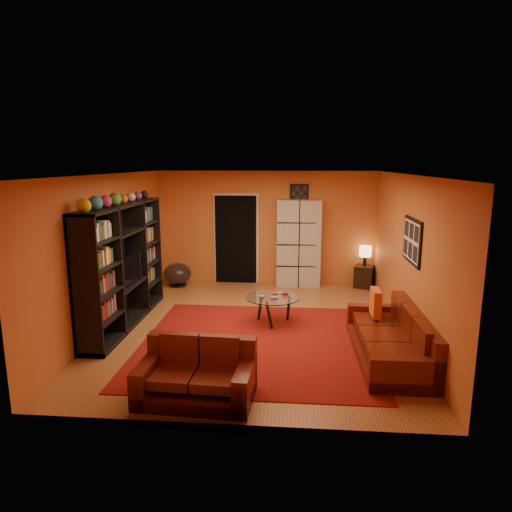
# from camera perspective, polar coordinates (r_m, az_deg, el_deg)

# --- Properties ---
(floor) EXTENTS (6.00, 6.00, 0.00)m
(floor) POSITION_cam_1_polar(r_m,az_deg,el_deg) (7.98, -0.17, -8.84)
(floor) COLOR brown
(floor) RESTS_ON ground
(ceiling) EXTENTS (6.00, 6.00, 0.00)m
(ceiling) POSITION_cam_1_polar(r_m,az_deg,el_deg) (7.47, -0.18, 10.17)
(ceiling) COLOR white
(ceiling) RESTS_ON wall_back
(wall_back) EXTENTS (6.00, 0.00, 6.00)m
(wall_back) POSITION_cam_1_polar(r_m,az_deg,el_deg) (10.57, 1.26, 3.55)
(wall_back) COLOR #C6642B
(wall_back) RESTS_ON floor
(wall_front) EXTENTS (6.00, 0.00, 6.00)m
(wall_front) POSITION_cam_1_polar(r_m,az_deg,el_deg) (4.73, -3.40, -6.80)
(wall_front) COLOR #C6642B
(wall_front) RESTS_ON floor
(wall_left) EXTENTS (0.00, 6.00, 6.00)m
(wall_left) POSITION_cam_1_polar(r_m,az_deg,el_deg) (8.22, -17.81, 0.63)
(wall_left) COLOR #C6642B
(wall_left) RESTS_ON floor
(wall_right) EXTENTS (0.00, 6.00, 6.00)m
(wall_right) POSITION_cam_1_polar(r_m,az_deg,el_deg) (7.81, 18.42, 0.03)
(wall_right) COLOR #C6642B
(wall_right) RESTS_ON floor
(rug) EXTENTS (3.60, 3.60, 0.01)m
(rug) POSITION_cam_1_polar(r_m,az_deg,el_deg) (7.32, 0.13, -10.74)
(rug) COLOR #610D0B
(rug) RESTS_ON floor
(doorway) EXTENTS (0.95, 0.10, 2.04)m
(doorway) POSITION_cam_1_polar(r_m,az_deg,el_deg) (10.64, -2.53, 2.07)
(doorway) COLOR black
(doorway) RESTS_ON floor
(wall_art_right) EXTENTS (0.03, 1.00, 0.70)m
(wall_art_right) POSITION_cam_1_polar(r_m,az_deg,el_deg) (7.47, 18.94, 1.82)
(wall_art_right) COLOR black
(wall_art_right) RESTS_ON wall_right
(wall_art_back) EXTENTS (0.42, 0.03, 0.52)m
(wall_art_back) POSITION_cam_1_polar(r_m,az_deg,el_deg) (10.45, 5.41, 7.54)
(wall_art_back) COLOR black
(wall_art_back) RESTS_ON wall_back
(entertainment_unit) EXTENTS (0.45, 3.00, 2.10)m
(entertainment_unit) POSITION_cam_1_polar(r_m,az_deg,el_deg) (8.19, -16.25, -1.11)
(entertainment_unit) COLOR black
(entertainment_unit) RESTS_ON floor
(tv) EXTENTS (0.90, 0.12, 0.52)m
(tv) POSITION_cam_1_polar(r_m,az_deg,el_deg) (8.16, -15.96, -1.65)
(tv) COLOR black
(tv) RESTS_ON entertainment_unit
(sofa) EXTENTS (0.96, 2.29, 0.85)m
(sofa) POSITION_cam_1_polar(r_m,az_deg,el_deg) (7.00, 17.01, -9.91)
(sofa) COLOR #4A1109
(sofa) RESTS_ON rug
(loveseat) EXTENTS (1.40, 0.89, 0.85)m
(loveseat) POSITION_cam_1_polar(r_m,az_deg,el_deg) (5.73, -7.31, -14.43)
(loveseat) COLOR #4A1109
(loveseat) RESTS_ON rug
(throw_pillow) EXTENTS (0.12, 0.42, 0.42)m
(throw_pillow) POSITION_cam_1_polar(r_m,az_deg,el_deg) (7.45, 14.71, -5.64)
(throw_pillow) COLOR #DE5518
(throw_pillow) RESTS_ON sofa
(coffee_table) EXTENTS (0.96, 0.96, 0.48)m
(coffee_table) POSITION_cam_1_polar(r_m,az_deg,el_deg) (8.01, 2.10, -5.45)
(coffee_table) COLOR silver
(coffee_table) RESTS_ON floor
(storage_cabinet) EXTENTS (1.00, 0.46, 1.97)m
(storage_cabinet) POSITION_cam_1_polar(r_m,az_deg,el_deg) (10.40, 5.40, 1.61)
(storage_cabinet) COLOR #B0AEA3
(storage_cabinet) RESTS_ON floor
(bowl_chair) EXTENTS (0.64, 0.64, 0.52)m
(bowl_chair) POSITION_cam_1_polar(r_m,az_deg,el_deg) (10.59, -9.81, -2.22)
(bowl_chair) COLOR black
(bowl_chair) RESTS_ON floor
(side_table) EXTENTS (0.51, 0.51, 0.50)m
(side_table) POSITION_cam_1_polar(r_m,az_deg,el_deg) (10.62, 13.36, -2.50)
(side_table) COLOR black
(side_table) RESTS_ON floor
(table_lamp) EXTENTS (0.27, 0.27, 0.45)m
(table_lamp) POSITION_cam_1_polar(r_m,az_deg,el_deg) (10.50, 13.50, 0.49)
(table_lamp) COLOR black
(table_lamp) RESTS_ON side_table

